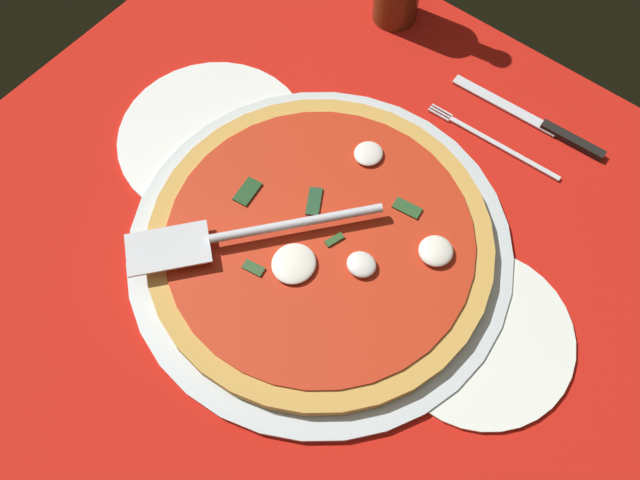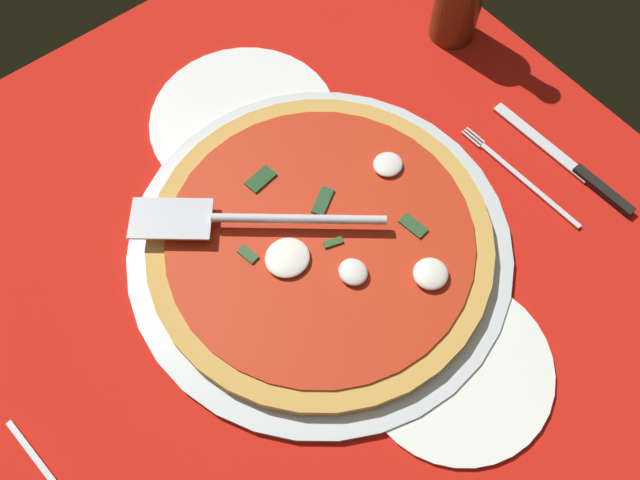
{
  "view_description": "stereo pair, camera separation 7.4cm",
  "coord_description": "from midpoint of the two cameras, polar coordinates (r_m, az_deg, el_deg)",
  "views": [
    {
      "loc": [
        19.46,
        -20.54,
        68.63
      ],
      "look_at": [
        -1.52,
        5.77,
        2.28
      ],
      "focal_mm": 37.8,
      "sensor_mm": 36.0,
      "label": 1
    },
    {
      "loc": [
        24.72,
        -15.29,
        68.63
      ],
      "look_at": [
        -1.52,
        5.77,
        2.28
      ],
      "focal_mm": 37.8,
      "sensor_mm": 36.0,
      "label": 2
    }
  ],
  "objects": [
    {
      "name": "ground_plane",
      "position": [
        0.75,
        -4.7,
        -4.95
      ],
      "size": [
        92.78,
        92.78,
        0.8
      ],
      "primitive_type": "cube",
      "color": "red"
    },
    {
      "name": "dinner_plate_right",
      "position": [
        0.73,
        10.42,
        -8.28
      ],
      "size": [
        20.25,
        20.25,
        1.0
      ],
      "primitive_type": "cylinder",
      "color": "white",
      "rests_on": "ground_plane"
    },
    {
      "name": "pizza_server",
      "position": [
        0.73,
        -9.4,
        0.25
      ],
      "size": [
        20.12,
        23.38,
        1.0
      ],
      "rotation": [
        0.0,
        0.0,
        4.02
      ],
      "color": "silver",
      "rests_on": "pizza"
    },
    {
      "name": "pizza_pan",
      "position": [
        0.76,
        -2.79,
        -0.84
      ],
      "size": [
        43.13,
        43.13,
        1.28
      ],
      "primitive_type": "cylinder",
      "color": "silver",
      "rests_on": "ground_plane"
    },
    {
      "name": "dinner_plate_left",
      "position": [
        0.85,
        -11.53,
        8.26
      ],
      "size": [
        23.3,
        23.3,
        1.0
      ],
      "primitive_type": "cylinder",
      "color": "white",
      "rests_on": "ground_plane"
    },
    {
      "name": "place_setting_far",
      "position": [
        0.87,
        13.98,
        8.5
      ],
      "size": [
        20.8,
        13.59,
        1.4
      ],
      "rotation": [
        0.0,
        0.0,
        3.18
      ],
      "color": "white",
      "rests_on": "ground_plane"
    },
    {
      "name": "pizza",
      "position": [
        0.74,
        -2.77,
        -0.31
      ],
      "size": [
        38.36,
        38.36,
        3.07
      ],
      "color": "gold",
      "rests_on": "pizza_pan"
    }
  ]
}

